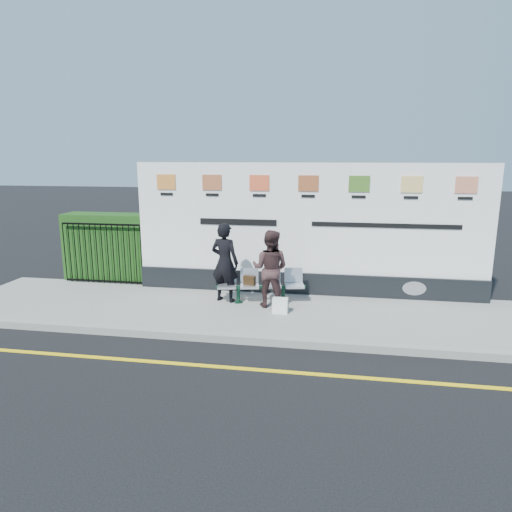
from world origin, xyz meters
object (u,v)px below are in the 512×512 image
Objects in this scene: bench at (261,294)px; woman_right at (270,269)px; billboard at (307,238)px; woman_left at (225,262)px.

woman_right is (0.23, -0.21, 0.62)m from bench.
bench is at bearing -32.46° from woman_right.
billboard is 1.38m from woman_right.
bench is 1.04m from woman_left.
billboard is at bearing -113.99° from woman_right.
bench is 1.14× the size of woman_right.
bench is 1.07× the size of woman_left.
billboard reaches higher than woman_left.
bench is at bearing -136.81° from billboard.
woman_right is (1.02, -0.19, -0.05)m from woman_left.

